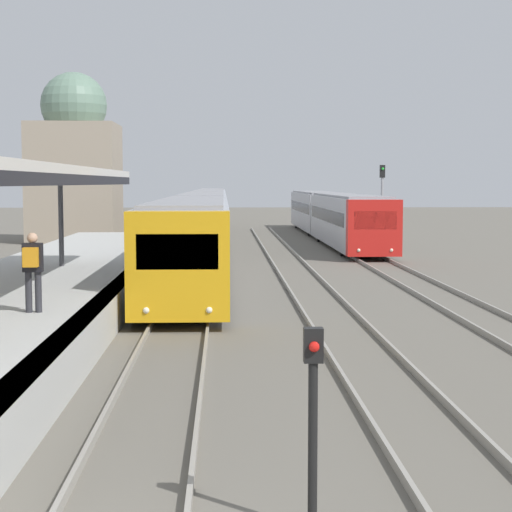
{
  "coord_description": "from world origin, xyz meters",
  "views": [
    {
      "loc": [
        1.12,
        -6.94,
        3.64
      ],
      "look_at": [
        2.01,
        16.54,
        1.62
      ],
      "focal_mm": 60.0,
      "sensor_mm": 36.0,
      "label": 1
    }
  ],
  "objects_px": {
    "signal_post_near": "(313,408)",
    "signal_mast_far": "(382,195)",
    "train_far": "(330,213)",
    "person_on_platform": "(33,265)",
    "train_near": "(206,213)"
  },
  "relations": [
    {
      "from": "train_far",
      "to": "signal_mast_far",
      "type": "height_order",
      "value": "signal_mast_far"
    },
    {
      "from": "train_near",
      "to": "signal_mast_far",
      "type": "relative_size",
      "value": 15.09
    },
    {
      "from": "signal_post_near",
      "to": "signal_mast_far",
      "type": "distance_m",
      "value": 39.53
    },
    {
      "from": "signal_post_near",
      "to": "signal_mast_far",
      "type": "bearing_deg",
      "value": 78.46
    },
    {
      "from": "train_far",
      "to": "signal_post_near",
      "type": "relative_size",
      "value": 15.33
    },
    {
      "from": "train_far",
      "to": "person_on_platform",
      "type": "bearing_deg",
      "value": -106.2
    },
    {
      "from": "signal_post_near",
      "to": "train_far",
      "type": "bearing_deg",
      "value": 82.66
    },
    {
      "from": "train_far",
      "to": "signal_post_near",
      "type": "height_order",
      "value": "train_far"
    },
    {
      "from": "person_on_platform",
      "to": "signal_post_near",
      "type": "relative_size",
      "value": 0.77
    },
    {
      "from": "signal_mast_far",
      "to": "train_far",
      "type": "bearing_deg",
      "value": 103.65
    },
    {
      "from": "person_on_platform",
      "to": "signal_post_near",
      "type": "height_order",
      "value": "person_on_platform"
    },
    {
      "from": "signal_mast_far",
      "to": "signal_post_near",
      "type": "bearing_deg",
      "value": -101.54
    },
    {
      "from": "person_on_platform",
      "to": "signal_post_near",
      "type": "bearing_deg",
      "value": -61.86
    },
    {
      "from": "signal_post_near",
      "to": "signal_mast_far",
      "type": "relative_size",
      "value": 0.47
    },
    {
      "from": "train_far",
      "to": "signal_mast_far",
      "type": "xyz_separation_m",
      "value": [
        1.91,
        -7.85,
        1.27
      ]
    }
  ]
}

